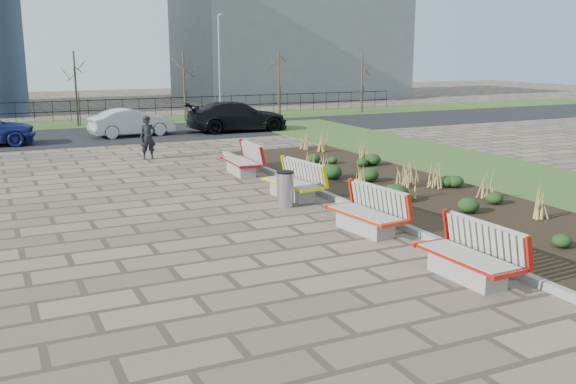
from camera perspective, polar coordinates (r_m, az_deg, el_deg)
name	(u,v)px	position (r m, az deg, el deg)	size (l,w,h in m)	color
ground	(284,281)	(11.63, -0.35, -7.92)	(120.00, 120.00, 0.00)	#7B6554
planting_bed	(407,192)	(18.85, 10.50, 0.00)	(4.50, 18.00, 0.10)	black
planting_curb	(337,199)	(17.60, 4.33, -0.62)	(0.16, 18.00, 0.15)	gray
grass_verge_near	(529,179)	(21.94, 20.63, 1.07)	(5.00, 38.00, 0.04)	#33511E
grass_verge_far	(75,123)	(38.37, -18.42, 5.80)	(80.00, 5.00, 0.04)	#33511E
road	(92,136)	(32.46, -17.06, 4.77)	(80.00, 7.00, 0.02)	black
bench_a	(467,253)	(11.98, 15.63, -5.26)	(0.90, 2.10, 1.00)	red
bench_b	(365,211)	(14.62, 6.85, -1.68)	(0.90, 2.10, 1.00)	red
bench_c	(292,181)	(17.90, 0.33, 1.02)	(0.90, 2.10, 1.00)	yellow
bench_d	(241,159)	(21.45, -4.23, 2.90)	(0.90, 2.10, 1.00)	#A50B17
litter_bin	(285,189)	(16.92, -0.25, 0.23)	(0.45, 0.45, 0.93)	#B2B2B7
pedestrian	(148,138)	(24.93, -12.36, 4.74)	(0.60, 0.39, 1.65)	black
car_silver	(132,122)	(31.87, -13.69, 6.03)	(1.39, 3.98, 1.31)	#ACAEB4
car_black	(237,117)	(32.94, -4.52, 6.71)	(2.10, 5.16, 1.50)	black
tree_c	(76,89)	(36.73, -18.33, 8.70)	(1.40, 1.40, 4.00)	#4C3D2D
tree_d	(184,86)	(37.95, -9.21, 9.27)	(1.40, 1.40, 4.00)	#4C3D2D
tree_e	(279,84)	(40.04, -0.83, 9.58)	(1.40, 1.40, 4.00)	#4C3D2D
tree_f	(362,82)	(42.88, 6.59, 9.69)	(1.40, 1.40, 4.00)	#4C3D2D
lamp_east	(220,68)	(38.04, -6.11, 10.87)	(0.24, 0.60, 6.00)	gray
railing_fence	(71,110)	(39.80, -18.76, 6.89)	(44.00, 0.10, 1.20)	black
building_grey	(288,39)	(57.43, 0.02, 13.41)	(18.00, 12.00, 10.00)	slate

